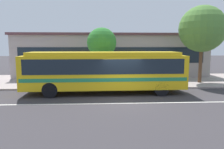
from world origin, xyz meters
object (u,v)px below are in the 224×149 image
(transit_bus, at_px, (105,70))
(pedestrian_walking_along_curb, at_px, (169,73))
(bus_stop_sign, at_px, (167,67))
(street_tree_near_stop, at_px, (102,43))
(pedestrian_standing_by_tree, at_px, (133,73))
(pedestrian_waiting_near_sign, at_px, (125,74))
(street_tree_mid_block, at_px, (202,29))

(transit_bus, height_order, pedestrian_walking_along_curb, transit_bus)
(transit_bus, relative_size, pedestrian_walking_along_curb, 6.74)
(transit_bus, distance_m, pedestrian_walking_along_curb, 5.95)
(pedestrian_walking_along_curb, bearing_deg, bus_stop_sign, -125.11)
(bus_stop_sign, relative_size, street_tree_near_stop, 0.49)
(pedestrian_walking_along_curb, bearing_deg, transit_bus, -154.99)
(transit_bus, relative_size, pedestrian_standing_by_tree, 6.86)
(pedestrian_waiting_near_sign, distance_m, street_tree_mid_block, 7.75)
(street_tree_mid_block, bearing_deg, street_tree_near_stop, 179.66)
(pedestrian_waiting_near_sign, distance_m, bus_stop_sign, 3.38)
(transit_bus, distance_m, pedestrian_waiting_near_sign, 3.10)
(street_tree_mid_block, bearing_deg, bus_stop_sign, -155.48)
(transit_bus, xyz_separation_m, street_tree_mid_block, (8.44, 3.52, 3.05))
(transit_bus, relative_size, street_tree_mid_block, 1.68)
(transit_bus, bearing_deg, pedestrian_waiting_near_sign, 56.36)
(pedestrian_walking_along_curb, relative_size, street_tree_near_stop, 0.35)
(pedestrian_standing_by_tree, bearing_deg, street_tree_near_stop, 161.49)
(transit_bus, height_order, pedestrian_waiting_near_sign, transit_bus)
(pedestrian_standing_by_tree, xyz_separation_m, bus_stop_sign, (2.58, -0.78, 0.55))
(pedestrian_waiting_near_sign, height_order, street_tree_near_stop, street_tree_near_stop)
(pedestrian_waiting_near_sign, distance_m, pedestrian_walking_along_curb, 3.68)
(pedestrian_waiting_near_sign, bearing_deg, pedestrian_walking_along_curb, -0.44)
(pedestrian_waiting_near_sign, relative_size, pedestrian_standing_by_tree, 1.00)
(pedestrian_walking_along_curb, bearing_deg, pedestrian_waiting_near_sign, 179.56)
(pedestrian_walking_along_curb, height_order, street_tree_mid_block, street_tree_mid_block)
(pedestrian_waiting_near_sign, relative_size, street_tree_near_stop, 0.34)
(pedestrian_walking_along_curb, relative_size, street_tree_mid_block, 0.25)
(pedestrian_waiting_near_sign, bearing_deg, street_tree_near_stop, 150.72)
(pedestrian_waiting_near_sign, height_order, bus_stop_sign, bus_stop_sign)
(transit_bus, height_order, street_tree_mid_block, street_tree_mid_block)
(pedestrian_waiting_near_sign, height_order, pedestrian_walking_along_curb, pedestrian_walking_along_curb)
(street_tree_near_stop, bearing_deg, transit_bus, -87.39)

